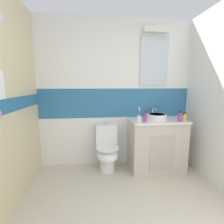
# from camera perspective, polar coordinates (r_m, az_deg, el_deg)

# --- Properties ---
(ground_plane) EXTENTS (3.20, 3.48, 0.04)m
(ground_plane) POSITION_cam_1_polar(r_m,az_deg,el_deg) (2.18, 6.26, -31.65)
(ground_plane) COLOR beige
(wall_back_tiled) EXTENTS (3.20, 0.20, 2.50)m
(wall_back_tiled) POSITION_cam_1_polar(r_m,az_deg,el_deg) (2.88, 1.40, 6.42)
(wall_back_tiled) COLOR white
(wall_back_tiled) RESTS_ON ground_plane
(vanity_cabinet) EXTENTS (0.90, 0.55, 0.85)m
(vanity_cabinet) POSITION_cam_1_polar(r_m,az_deg,el_deg) (2.91, 15.08, -10.70)
(vanity_cabinet) COLOR beige
(vanity_cabinet) RESTS_ON ground_plane
(sink_basin) EXTENTS (0.32, 0.37, 0.16)m
(sink_basin) POSITION_cam_1_polar(r_m,az_deg,el_deg) (2.81, 15.31, -1.46)
(sink_basin) COLOR white
(sink_basin) RESTS_ON vanity_cabinet
(toilet) EXTENTS (0.37, 0.50, 0.77)m
(toilet) POSITION_cam_1_polar(r_m,az_deg,el_deg) (2.77, -1.73, -12.96)
(toilet) COLOR white
(toilet) RESTS_ON ground_plane
(toothbrush_cup) EXTENTS (0.06, 0.06, 0.24)m
(toothbrush_cup) POSITION_cam_1_polar(r_m,az_deg,el_deg) (2.48, 9.37, -2.29)
(toothbrush_cup) COLOR white
(toothbrush_cup) RESTS_ON vanity_cabinet
(soap_dispenser) EXTENTS (0.06, 0.06, 0.17)m
(soap_dispenser) POSITION_cam_1_polar(r_m,az_deg,el_deg) (2.54, 11.51, -1.97)
(soap_dispenser) COLOR #993F99
(soap_dispenser) RESTS_ON vanity_cabinet
(deodorant_spray_can) EXTENTS (0.04, 0.04, 0.14)m
(deodorant_spray_can) POSITION_cam_1_polar(r_m,az_deg,el_deg) (2.77, 24.08, -1.68)
(deodorant_spray_can) COLOR yellow
(deodorant_spray_can) RESTS_ON vanity_cabinet
(mouthwash_bottle) EXTENTS (0.06, 0.06, 0.16)m
(mouthwash_bottle) POSITION_cam_1_polar(r_m,az_deg,el_deg) (2.73, 22.55, -1.55)
(mouthwash_bottle) COLOR #993F99
(mouthwash_bottle) RESTS_ON vanity_cabinet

